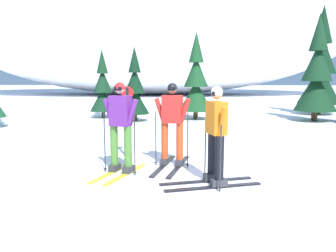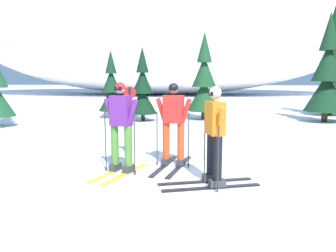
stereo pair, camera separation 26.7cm
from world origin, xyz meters
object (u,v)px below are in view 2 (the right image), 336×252
object	(u,v)px
pine_tree_center	(204,83)
pine_tree_right	(332,69)
trail_marker_post	(130,118)
pine_tree_center_right	(327,77)
skier_orange_jacket	(214,134)
skier_purple_jacket	(121,126)
skier_red_jacket	(173,123)
pine_tree_left	(111,89)
pine_tree_center_left	(143,90)

from	to	relation	value
pine_tree_center	pine_tree_right	size ratio (longest dim) A/B	0.72
trail_marker_post	pine_tree_center_right	bearing A→B (deg)	44.98
skier_orange_jacket	pine_tree_right	size ratio (longest dim) A/B	0.34
skier_purple_jacket	skier_orange_jacket	distance (m)	1.91
skier_red_jacket	trail_marker_post	distance (m)	1.19
pine_tree_left	pine_tree_center	world-z (taller)	pine_tree_center
skier_red_jacket	pine_tree_center_left	world-z (taller)	pine_tree_center_left
skier_orange_jacket	pine_tree_center_right	size ratio (longest dim) A/B	0.41
skier_orange_jacket	skier_red_jacket	bearing A→B (deg)	121.90
skier_orange_jacket	pine_tree_center_left	xyz separation A→B (m)	(-2.53, 8.48, 0.38)
skier_red_jacket	pine_tree_center	size ratio (longest dim) A/B	0.49
skier_purple_jacket	pine_tree_center	bearing A→B (deg)	77.81
skier_orange_jacket	pine_tree_center_left	world-z (taller)	pine_tree_center_left
skier_red_jacket	pine_tree_right	xyz separation A→B (m)	(6.99, 10.04, 1.29)
pine_tree_center_right	trail_marker_post	xyz separation A→B (m)	(-6.85, -6.85, -0.92)
pine_tree_center_left	pine_tree_center_right	distance (m)	7.59
trail_marker_post	skier_purple_jacket	bearing A→B (deg)	-88.29
skier_red_jacket	trail_marker_post	size ratio (longest dim) A/B	1.10
skier_orange_jacket	pine_tree_center	distance (m)	9.21
pine_tree_center_left	trail_marker_post	bearing A→B (deg)	-83.89
skier_red_jacket	skier_orange_jacket	bearing A→B (deg)	-58.10
pine_tree_right	pine_tree_center	bearing A→B (deg)	-161.01
pine_tree_left	pine_tree_center	distance (m)	4.22
skier_red_jacket	pine_tree_left	size ratio (longest dim) A/B	0.60
skier_purple_jacket	pine_tree_center	xyz separation A→B (m)	(1.84, 8.51, 0.64)
pine_tree_center_right	pine_tree_right	distance (m)	2.87
pine_tree_center_left	pine_tree_center_right	xyz separation A→B (m)	(7.56, 0.22, 0.56)
pine_tree_center_left	pine_tree_right	size ratio (longest dim) A/B	0.59
skier_orange_jacket	trail_marker_post	xyz separation A→B (m)	(-1.82, 1.85, 0.03)
pine_tree_left	pine_tree_center	size ratio (longest dim) A/B	0.81
pine_tree_center	pine_tree_center_left	bearing A→B (deg)	-164.66
skier_orange_jacket	pine_tree_center_right	world-z (taller)	pine_tree_center_right
pine_tree_center	trail_marker_post	xyz separation A→B (m)	(-1.87, -7.33, -0.64)
pine_tree_center_left	trail_marker_post	distance (m)	6.67
pine_tree_center_right	pine_tree_center_left	bearing A→B (deg)	-178.31
pine_tree_left	pine_tree_center_right	xyz separation A→B (m)	(9.17, -0.87, 0.59)
pine_tree_right	trail_marker_post	bearing A→B (deg)	-130.32
pine_tree_center	trail_marker_post	size ratio (longest dim) A/B	2.26
pine_tree_center_left	skier_orange_jacket	bearing A→B (deg)	-73.40
pine_tree_left	pine_tree_center_right	distance (m)	9.23
pine_tree_left	pine_tree_center_right	world-z (taller)	pine_tree_center_right
skier_orange_jacket	skier_red_jacket	world-z (taller)	skier_red_jacket
skier_orange_jacket	skier_purple_jacket	bearing A→B (deg)	159.18
pine_tree_left	skier_red_jacket	bearing A→B (deg)	-68.07
skier_purple_jacket	pine_tree_left	xyz separation A→B (m)	(-2.35, 8.90, 0.34)
skier_orange_jacket	pine_tree_center	bearing A→B (deg)	89.66
pine_tree_center_right	pine_tree_right	xyz separation A→B (m)	(1.17, 2.60, 0.34)
skier_orange_jacket	pine_tree_center_right	xyz separation A→B (m)	(5.04, 8.70, 0.95)
pine_tree_center_left	trail_marker_post	size ratio (longest dim) A/B	1.86
skier_purple_jacket	trail_marker_post	world-z (taller)	skier_purple_jacket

